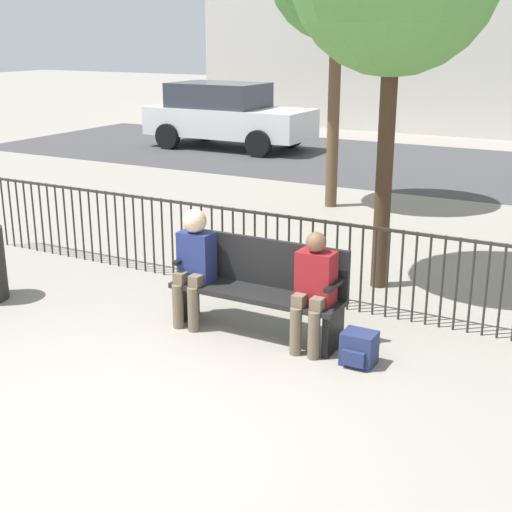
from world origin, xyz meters
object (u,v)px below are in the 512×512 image
(seated_person_1, at_px, (313,286))
(parked_car_0, at_px, (226,115))
(seated_person_0, at_px, (194,260))
(park_bench, at_px, (260,284))
(backpack, at_px, (359,349))

(seated_person_1, distance_m, parked_car_0, 12.21)
(parked_car_0, bearing_deg, seated_person_0, -60.64)
(seated_person_0, bearing_deg, park_bench, 10.97)
(park_bench, height_order, seated_person_1, seated_person_1)
(seated_person_1, bearing_deg, parked_car_0, 124.64)
(park_bench, bearing_deg, backpack, -11.27)
(park_bench, relative_size, seated_person_0, 1.47)
(backpack, bearing_deg, park_bench, 168.73)
(park_bench, height_order, seated_person_0, seated_person_0)
(park_bench, relative_size, parked_car_0, 0.41)
(seated_person_0, distance_m, backpack, 1.86)
(backpack, bearing_deg, parked_car_0, 126.25)
(seated_person_1, distance_m, backpack, 0.69)
(park_bench, relative_size, backpack, 5.74)
(park_bench, xyz_separation_m, parked_car_0, (-6.32, 9.91, 0.35))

